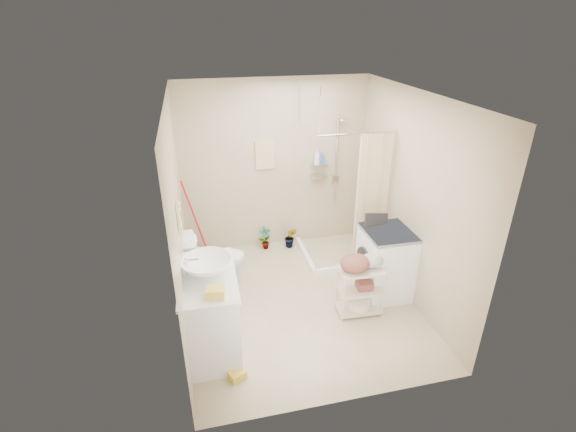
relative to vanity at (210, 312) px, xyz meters
name	(u,v)px	position (x,y,z in m)	size (l,w,h in m)	color
floor	(301,301)	(1.16, 0.55, -0.47)	(3.20, 3.20, 0.00)	beige
ceiling	(304,96)	(1.16, 0.55, 2.13)	(2.80, 3.20, 0.04)	silver
wall_back	(275,167)	(1.16, 2.15, 0.83)	(2.80, 0.04, 2.60)	#BDAF93
wall_front	(352,290)	(1.16, -1.05, 0.83)	(2.80, 0.04, 2.60)	#BDAF93
wall_left	(179,223)	(-0.24, 0.55, 0.83)	(0.04, 3.20, 2.60)	#BDAF93
wall_right	(412,200)	(2.56, 0.55, 0.83)	(0.04, 3.20, 2.60)	#BDAF93
vanity	(210,312)	(0.00, 0.00, 0.00)	(0.60, 1.06, 0.94)	silver
sink	(207,267)	(0.01, 0.02, 0.56)	(0.53, 0.53, 0.18)	white
counter_basket	(216,292)	(0.07, -0.38, 0.52)	(0.18, 0.14, 0.10)	#EED14B
floor_basket	(237,374)	(0.21, -0.54, -0.40)	(0.24, 0.18, 0.13)	yellow
toilet	(214,261)	(0.12, 1.12, -0.05)	(0.47, 0.82, 0.84)	white
mop	(193,218)	(-0.12, 2.04, 0.17)	(0.12, 0.12, 1.27)	red
potted_plant_a	(265,238)	(0.96, 2.00, -0.28)	(0.20, 0.13, 0.37)	#9A5324
potted_plant_b	(290,237)	(1.36, 1.95, -0.29)	(0.19, 0.15, 0.35)	brown
hanging_towel	(265,155)	(1.01, 2.13, 1.03)	(0.28, 0.03, 0.42)	beige
towel_ring	(179,216)	(-0.22, 0.35, 1.00)	(0.04, 0.22, 0.34)	#ECD489
tp_holder	(188,265)	(-0.20, 0.60, 0.25)	(0.08, 0.12, 0.14)	white
shower	(340,191)	(2.01, 1.60, 0.58)	(1.10, 1.10, 2.10)	white
shampoo_bottle_a	(317,157)	(1.79, 2.07, 0.97)	(0.09, 0.09, 0.24)	silver
shampoo_bottle_b	(321,158)	(1.86, 2.06, 0.95)	(0.09, 0.09, 0.19)	#3A60AA
washing_machine	(387,262)	(2.30, 0.51, -0.01)	(0.63, 0.65, 0.92)	white
laundry_rack	(360,286)	(1.81, 0.20, -0.09)	(0.54, 0.32, 0.75)	beige
ironing_board	(374,254)	(2.14, 0.57, 0.09)	(0.32, 0.09, 1.12)	black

